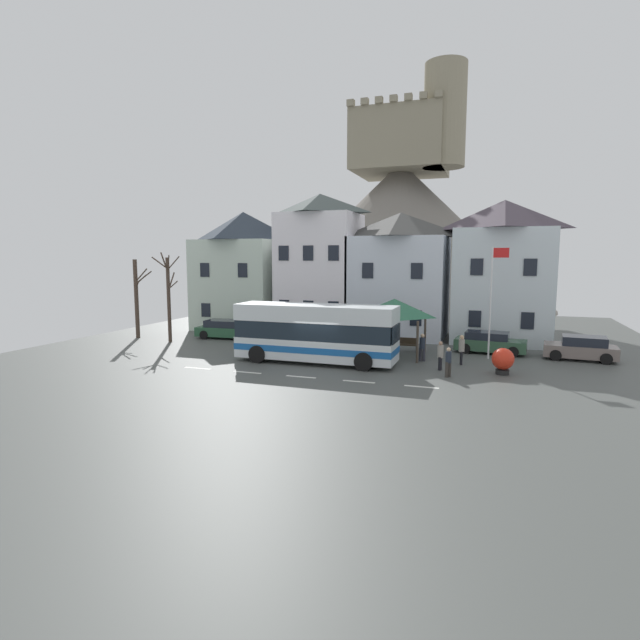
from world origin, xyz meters
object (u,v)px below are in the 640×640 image
object	(u,v)px
townhouse_03	(502,272)
parked_car_02	(489,343)
townhouse_00	(244,270)
bare_tree_01	(169,295)
transit_bus	(316,334)
parked_car_01	(581,348)
pedestrian_00	(462,347)
harbour_buoy	(503,360)
flagpole	(492,294)
bare_tree_00	(137,298)
public_bench	(405,344)
hilltop_castle	(400,232)
pedestrian_01	(440,354)
townhouse_02	(400,275)
parked_car_00	(227,329)
bus_shelter	(394,308)
townhouse_01	(320,264)
pedestrian_02	(422,346)
pedestrian_03	(448,362)

from	to	relation	value
townhouse_03	parked_car_02	size ratio (longest dim) A/B	2.26
townhouse_00	bare_tree_01	size ratio (longest dim) A/B	1.54
transit_bus	townhouse_03	bearing A→B (deg)	49.24
parked_car_01	bare_tree_01	world-z (taller)	bare_tree_01
pedestrian_00	harbour_buoy	xyz separation A→B (m)	(2.15, -1.73, -0.24)
flagpole	bare_tree_00	bearing A→B (deg)	-179.14
public_bench	bare_tree_00	world-z (taller)	bare_tree_00
hilltop_castle	flagpole	bearing A→B (deg)	-69.97
pedestrian_01	public_bench	xyz separation A→B (m)	(-2.67, 4.66, -0.36)
townhouse_02	pedestrian_00	world-z (taller)	townhouse_02
townhouse_02	hilltop_castle	bearing A→B (deg)	100.25
pedestrian_01	parked_car_01	bearing A→B (deg)	35.70
parked_car_01	parked_car_02	distance (m)	5.10
parked_car_02	flagpole	world-z (taller)	flagpole
parked_car_00	bare_tree_00	xyz separation A→B (m)	(-6.36, -1.99, 2.34)
hilltop_castle	transit_bus	xyz separation A→B (m)	(1.40, -33.93, -7.31)
bus_shelter	townhouse_01	bearing A→B (deg)	134.54
parked_car_02	public_bench	bearing A→B (deg)	-161.27
transit_bus	harbour_buoy	distance (m)	10.07
pedestrian_02	pedestrian_00	bearing A→B (deg)	-6.61
pedestrian_01	bare_tree_01	xyz separation A→B (m)	(-18.97, 2.77, 2.47)
townhouse_01	bare_tree_00	world-z (taller)	townhouse_01
pedestrian_01	pedestrian_02	world-z (taller)	pedestrian_02
pedestrian_03	bare_tree_01	size ratio (longest dim) A/B	0.24
pedestrian_01	harbour_buoy	world-z (taller)	pedestrian_01
pedestrian_00	pedestrian_03	bearing A→B (deg)	-97.64
hilltop_castle	bare_tree_00	bearing A→B (deg)	-115.18
pedestrian_03	bare_tree_01	xyz separation A→B (m)	(-19.51, 4.30, 2.54)
hilltop_castle	parked_car_02	xyz separation A→B (m)	(10.72, -27.61, -8.32)
pedestrian_01	townhouse_03	bearing A→B (deg)	74.41
parked_car_00	bare_tree_01	bearing A→B (deg)	-140.53
bus_shelter	parked_car_01	distance (m)	11.07
bare_tree_00	pedestrian_00	bearing A→B (deg)	-4.60
hilltop_castle	parked_car_01	world-z (taller)	hilltop_castle
pedestrian_03	public_bench	world-z (taller)	pedestrian_03
townhouse_02	townhouse_03	distance (m)	7.28
parked_car_01	bare_tree_01	distance (m)	26.73
parked_car_02	transit_bus	bearing A→B (deg)	-140.69
pedestrian_02	bare_tree_00	bearing A→B (deg)	175.61
pedestrian_02	harbour_buoy	distance (m)	4.79
bare_tree_00	public_bench	bearing A→B (deg)	3.10
townhouse_03	bare_tree_00	size ratio (longest dim) A/B	1.71
pedestrian_00	bare_tree_00	distance (m)	23.49
bus_shelter	flagpole	size ratio (longest dim) A/B	0.55
hilltop_castle	transit_bus	distance (m)	34.74
townhouse_00	public_bench	distance (m)	16.83
parked_car_02	pedestrian_00	size ratio (longest dim) A/B	2.62
parked_car_01	public_bench	size ratio (longest dim) A/B	2.40
hilltop_castle	bus_shelter	distance (m)	31.50
pedestrian_01	pedestrian_02	bearing A→B (deg)	121.74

